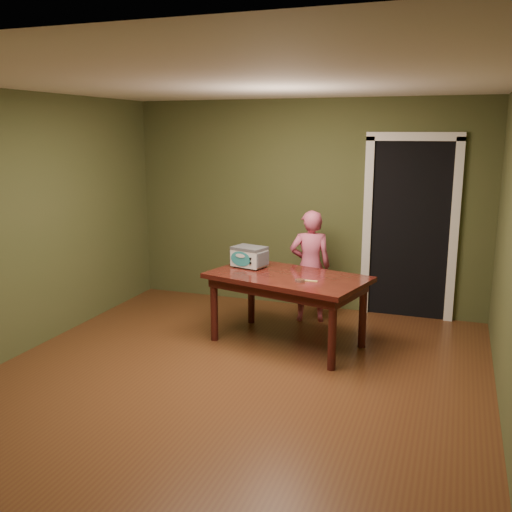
% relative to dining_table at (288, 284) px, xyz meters
% --- Properties ---
extents(floor, '(5.00, 5.00, 0.00)m').
position_rel_dining_table_xyz_m(floor, '(-0.21, -1.10, -0.65)').
color(floor, '#553118').
rests_on(floor, ground).
extents(room_shell, '(4.52, 5.02, 2.61)m').
position_rel_dining_table_xyz_m(room_shell, '(-0.21, -1.10, 1.06)').
color(room_shell, '#454927').
rests_on(room_shell, ground).
extents(doorway, '(1.10, 0.66, 2.25)m').
position_rel_dining_table_xyz_m(doorway, '(1.09, 1.68, 0.41)').
color(doorway, black).
rests_on(doorway, ground).
extents(dining_table, '(1.77, 1.27, 0.75)m').
position_rel_dining_table_xyz_m(dining_table, '(0.00, 0.00, 0.00)').
color(dining_table, '#330E0B').
rests_on(dining_table, floor).
extents(toy_oven, '(0.41, 0.33, 0.23)m').
position_rel_dining_table_xyz_m(toy_oven, '(-0.50, 0.20, 0.22)').
color(toy_oven, '#4C4F54').
rests_on(toy_oven, dining_table).
extents(baking_pan, '(0.10, 0.10, 0.02)m').
position_rel_dining_table_xyz_m(baking_pan, '(0.19, -0.21, 0.11)').
color(baking_pan, silver).
rests_on(baking_pan, dining_table).
extents(spatula, '(0.18, 0.03, 0.01)m').
position_rel_dining_table_xyz_m(spatula, '(0.26, -0.16, 0.10)').
color(spatula, '#FEE16E').
rests_on(spatula, dining_table).
extents(child, '(0.56, 0.45, 1.32)m').
position_rel_dining_table_xyz_m(child, '(0.03, 0.82, 0.01)').
color(child, '#C75271').
rests_on(child, floor).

